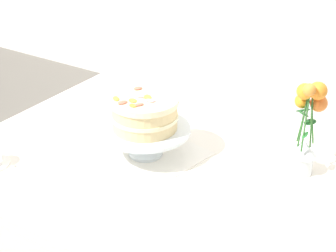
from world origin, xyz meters
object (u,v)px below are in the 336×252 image
cake_stand (145,132)px  flower_vase (306,130)px  layer_cake (145,113)px  dining_table (179,189)px

cake_stand → flower_vase: (0.46, 0.17, 0.06)m
cake_stand → layer_cake: bearing=-124.7°
dining_table → cake_stand: size_ratio=4.83×
dining_table → flower_vase: 0.44m
layer_cake → flower_vase: bearing=20.8°
cake_stand → flower_vase: flower_vase is taller
dining_table → layer_cake: bearing=-178.6°
flower_vase → layer_cake: bearing=-159.2°
dining_table → layer_cake: size_ratio=6.54×
layer_cake → flower_vase: flower_vase is taller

